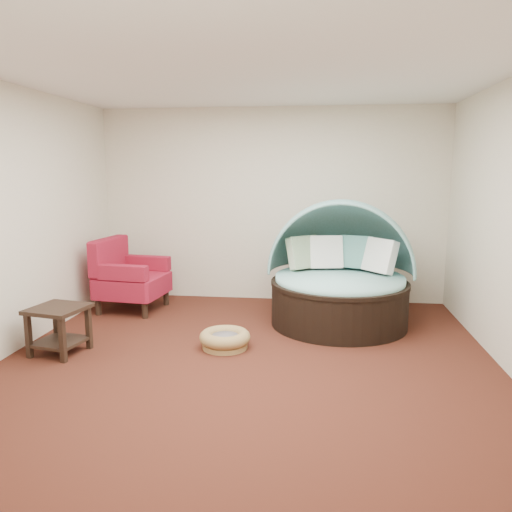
# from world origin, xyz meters

# --- Properties ---
(floor) EXTENTS (5.00, 5.00, 0.00)m
(floor) POSITION_xyz_m (0.00, 0.00, 0.00)
(floor) COLOR #471F14
(floor) RESTS_ON ground
(wall_back) EXTENTS (5.00, 0.00, 5.00)m
(wall_back) POSITION_xyz_m (0.00, 2.50, 1.40)
(wall_back) COLOR beige
(wall_back) RESTS_ON floor
(wall_front) EXTENTS (5.00, 0.00, 5.00)m
(wall_front) POSITION_xyz_m (0.00, -2.50, 1.40)
(wall_front) COLOR beige
(wall_front) RESTS_ON floor
(wall_left) EXTENTS (0.00, 5.00, 5.00)m
(wall_left) POSITION_xyz_m (-2.50, 0.00, 1.40)
(wall_left) COLOR beige
(wall_left) RESTS_ON floor
(ceiling) EXTENTS (5.00, 5.00, 0.00)m
(ceiling) POSITION_xyz_m (0.00, 0.00, 2.80)
(ceiling) COLOR white
(ceiling) RESTS_ON wall_back
(canopy_daybed) EXTENTS (1.91, 1.82, 1.56)m
(canopy_daybed) POSITION_xyz_m (0.97, 1.44, 0.72)
(canopy_daybed) COLOR black
(canopy_daybed) RESTS_ON floor
(pet_basket) EXTENTS (0.60, 0.60, 0.19)m
(pet_basket) POSITION_xyz_m (-0.30, 0.33, 0.10)
(pet_basket) COLOR olive
(pet_basket) RESTS_ON floor
(red_armchair) EXTENTS (0.94, 0.94, 0.99)m
(red_armchair) POSITION_xyz_m (-1.90, 1.67, 0.46)
(red_armchair) COLOR black
(red_armchair) RESTS_ON floor
(side_table) EXTENTS (0.61, 0.61, 0.50)m
(side_table) POSITION_xyz_m (-2.00, -0.03, 0.33)
(side_table) COLOR black
(side_table) RESTS_ON floor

